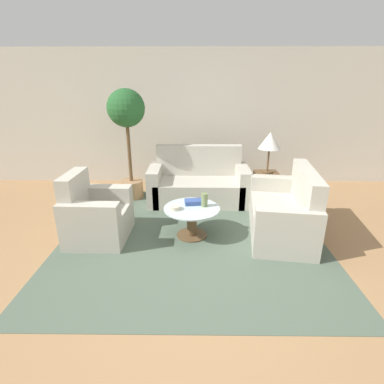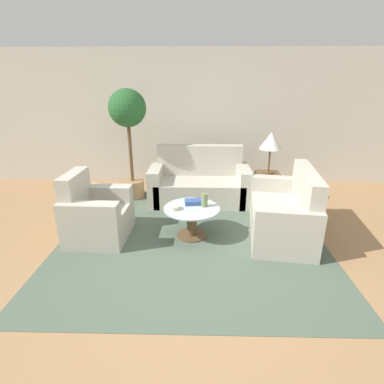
% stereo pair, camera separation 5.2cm
% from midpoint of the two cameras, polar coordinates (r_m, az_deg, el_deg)
% --- Properties ---
extents(ground_plane, '(14.00, 14.00, 0.00)m').
position_cam_midpoint_polar(ground_plane, '(3.68, 1.56, -12.68)').
color(ground_plane, '#9E754C').
extents(wall_back, '(10.00, 0.06, 2.60)m').
position_cam_midpoint_polar(wall_back, '(6.14, 1.64, 13.82)').
color(wall_back, beige).
rests_on(wall_back, ground_plane).
extents(rug, '(3.48, 3.46, 0.01)m').
position_cam_midpoint_polar(rug, '(4.18, 0.27, -8.23)').
color(rug, '#4C5B4C').
rests_on(rug, ground_plane).
extents(sofa_main, '(1.71, 0.81, 0.95)m').
position_cam_midpoint_polar(sofa_main, '(5.27, 1.70, 1.50)').
color(sofa_main, '#B2AD9E').
rests_on(sofa_main, ground_plane).
extents(armchair, '(0.77, 0.86, 0.91)m').
position_cam_midpoint_polar(armchair, '(4.23, -17.73, -4.49)').
color(armchair, '#B2AD9E').
rests_on(armchair, ground_plane).
extents(loveseat, '(0.96, 1.55, 0.93)m').
position_cam_midpoint_polar(loveseat, '(4.30, 17.85, -4.06)').
color(loveseat, '#B2AD9E').
rests_on(loveseat, ground_plane).
extents(coffee_table, '(0.75, 0.75, 0.42)m').
position_cam_midpoint_polar(coffee_table, '(4.06, 0.28, -4.93)').
color(coffee_table, brown).
rests_on(coffee_table, ground_plane).
extents(side_table, '(0.39, 0.39, 0.56)m').
position_cam_midpoint_polar(side_table, '(5.27, 14.28, 0.63)').
color(side_table, brown).
rests_on(side_table, ground_plane).
extents(table_lamp, '(0.36, 0.36, 0.68)m').
position_cam_midpoint_polar(table_lamp, '(5.06, 15.08, 9.26)').
color(table_lamp, brown).
rests_on(table_lamp, side_table).
extents(potted_plant, '(0.63, 0.63, 1.90)m').
position_cam_midpoint_polar(potted_plant, '(5.28, -11.78, 12.75)').
color(potted_plant, '#93704C').
rests_on(potted_plant, ground_plane).
extents(vase, '(0.09, 0.09, 0.18)m').
position_cam_midpoint_polar(vase, '(4.02, 2.72, -1.52)').
color(vase, '#6B7A4C').
rests_on(vase, coffee_table).
extents(bowl, '(0.15, 0.15, 0.05)m').
position_cam_midpoint_polar(bowl, '(3.95, -2.96, -2.96)').
color(bowl, beige).
rests_on(bowl, coffee_table).
extents(book_stack, '(0.25, 0.18, 0.06)m').
position_cam_midpoint_polar(book_stack, '(4.11, 0.61, -1.91)').
color(book_stack, '#334C8C').
rests_on(book_stack, coffee_table).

